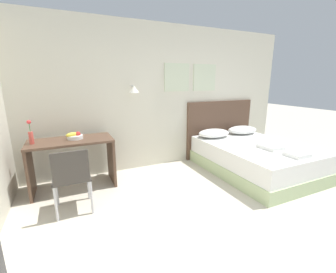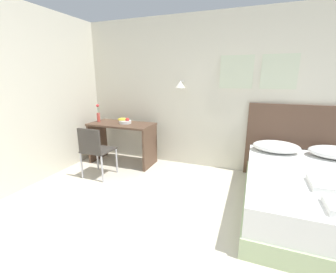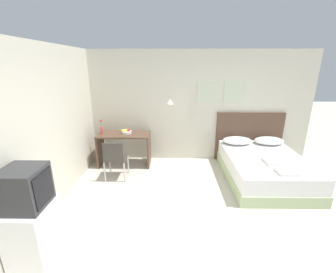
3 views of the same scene
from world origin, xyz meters
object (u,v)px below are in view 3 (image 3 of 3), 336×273
at_px(bed, 263,168).
at_px(pillow_right, 269,141).
at_px(pillow_left, 237,141).
at_px(desk_chair, 115,157).
at_px(desk, 124,143).
at_px(tv_stand, 34,231).
at_px(headboard, 249,137).
at_px(fruit_bowl, 126,132).
at_px(folded_towel_near_foot, 273,161).
at_px(folded_towel_mid_bed, 286,172).
at_px(television, 25,188).
at_px(flower_vase, 102,128).

distance_m(bed, pillow_right, 0.91).
bearing_deg(bed, pillow_right, 63.55).
bearing_deg(pillow_left, desk_chair, -163.40).
bearing_deg(desk, tv_stand, -101.84).
height_order(bed, headboard, headboard).
bearing_deg(fruit_bowl, tv_stand, -103.01).
distance_m(folded_towel_near_foot, folded_towel_mid_bed, 0.45).
height_order(bed, pillow_right, pillow_right).
distance_m(desk_chair, fruit_bowl, 0.84).
distance_m(headboard, desk, 3.06).
bearing_deg(folded_towel_mid_bed, television, -160.86).
height_order(bed, folded_towel_near_foot, folded_towel_near_foot).
xyz_separation_m(desk, flower_vase, (-0.50, -0.02, 0.38)).
xyz_separation_m(fruit_bowl, flower_vase, (-0.56, -0.04, 0.10)).
bearing_deg(headboard, folded_towel_near_foot, -89.21).
height_order(pillow_right, folded_towel_mid_bed, pillow_right).
bearing_deg(folded_towel_mid_bed, pillow_right, 78.26).
relative_size(folded_towel_mid_bed, television, 0.63).
relative_size(pillow_right, tv_stand, 0.92).
xyz_separation_m(pillow_right, television, (-3.98, -2.78, 0.37)).
bearing_deg(pillow_left, desk, -178.95).
xyz_separation_m(desk, television, (-0.57, -2.74, 0.43)).
bearing_deg(pillow_left, pillow_right, 0.00).
xyz_separation_m(folded_towel_mid_bed, fruit_bowl, (-3.04, 1.48, 0.27)).
bearing_deg(folded_towel_mid_bed, tv_stand, -160.87).
bearing_deg(desk, folded_towel_near_foot, -18.31).
bearing_deg(tv_stand, desk, 78.16).
bearing_deg(tv_stand, bed, 29.36).
height_order(bed, desk_chair, desk_chair).
xyz_separation_m(headboard, flower_vase, (-3.54, -0.38, 0.31)).
height_order(headboard, desk_chair, headboard).
bearing_deg(tv_stand, desk_chair, 75.01).
height_order(pillow_right, tv_stand, tv_stand).
height_order(bed, folded_towel_mid_bed, folded_towel_mid_bed).
bearing_deg(television, fruit_bowl, 77.06).
height_order(desk_chair, fruit_bowl, fruit_bowl).
xyz_separation_m(bed, tv_stand, (-3.61, -2.03, 0.10)).
distance_m(folded_towel_mid_bed, fruit_bowl, 3.39).
xyz_separation_m(folded_towel_near_foot, tv_stand, (-3.63, -1.72, -0.19)).
relative_size(folded_towel_mid_bed, fruit_bowl, 1.21).
bearing_deg(flower_vase, tv_stand, -91.53).
xyz_separation_m(folded_towel_mid_bed, tv_stand, (-3.67, -1.27, -0.19)).
bearing_deg(pillow_left, headboard, 39.40).
bearing_deg(desk_chair, pillow_left, 16.60).
bearing_deg(television, folded_towel_mid_bed, 19.14).
bearing_deg(folded_towel_mid_bed, desk, 154.75).
distance_m(flower_vase, tv_stand, 2.77).
xyz_separation_m(headboard, folded_towel_mid_bed, (0.06, -1.82, -0.05)).
distance_m(pillow_left, tv_stand, 4.28).
xyz_separation_m(headboard, desk, (-3.04, -0.36, -0.07)).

